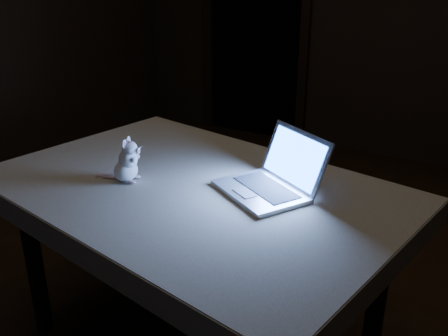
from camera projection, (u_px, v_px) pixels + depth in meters
The scene contains 6 objects.
floor at pixel (228, 309), 2.44m from camera, with size 5.00×5.00×0.00m, color black.
doorway at pixel (256, 21), 4.53m from camera, with size 1.06×0.36×2.13m, color black, non-canonical shape.
table at pixel (195, 273), 2.05m from camera, with size 1.46×0.94×0.78m, color black, non-canonical shape.
tablecloth at pixel (187, 195), 1.92m from camera, with size 1.56×1.03×0.09m, color beige, non-canonical shape.
laptop at pixel (261, 165), 1.78m from camera, with size 0.33×0.29×0.22m, color silver, non-canonical shape.
plush_mouse at pixel (125, 160), 1.90m from camera, with size 0.13×0.13×0.17m, color white, non-canonical shape.
Camera 1 is at (0.96, -1.73, 1.58)m, focal length 40.00 mm.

